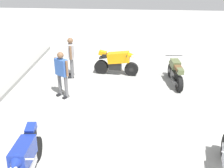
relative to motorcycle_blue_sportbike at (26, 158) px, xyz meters
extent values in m
plane|color=#9E9E99|center=(2.61, -2.11, -0.59)|extent=(40.00, 40.00, 0.00)
cylinder|color=black|center=(0.68, 0.06, -0.29)|extent=(0.62, 0.28, 0.60)
cylinder|color=silver|center=(0.68, 0.06, -0.29)|extent=(0.23, 0.20, 0.21)
cube|color=silver|center=(0.06, 0.01, -0.19)|extent=(0.58, 0.33, 0.32)
cube|color=navy|center=(-0.09, -0.01, 0.21)|extent=(1.02, 0.45, 0.57)
cone|color=navy|center=(-0.61, -0.05, 0.36)|extent=(0.38, 0.37, 0.39)
cube|color=black|center=(0.31, 0.03, 0.28)|extent=(0.62, 0.31, 0.12)
cube|color=navy|center=(0.61, 0.05, 0.36)|extent=(0.36, 0.25, 0.23)
cylinder|color=silver|center=(0.55, 0.13, 0.18)|extent=(0.40, 0.12, 0.17)
cylinder|color=silver|center=(0.57, -0.03, 0.18)|extent=(0.40, 0.12, 0.17)
cylinder|color=silver|center=(-0.47, -0.04, 0.38)|extent=(0.10, 0.70, 0.04)
cylinder|color=black|center=(6.19, -2.31, -0.29)|extent=(0.23, 0.61, 0.60)
cylinder|color=black|center=(6.35, -0.97, -0.29)|extent=(0.29, 0.62, 0.60)
cylinder|color=black|center=(6.19, -2.31, -0.29)|extent=(0.20, 0.23, 0.21)
cylinder|color=black|center=(6.35, -0.97, -0.29)|extent=(0.20, 0.23, 0.21)
cube|color=black|center=(6.27, -1.59, -0.19)|extent=(0.35, 0.59, 0.32)
cube|color=orange|center=(6.25, -1.74, 0.21)|extent=(0.48, 1.02, 0.57)
cone|color=orange|center=(6.19, -2.25, 0.36)|extent=(0.38, 0.39, 0.39)
cube|color=black|center=(6.30, -1.34, 0.28)|extent=(0.33, 0.63, 0.12)
cube|color=orange|center=(6.34, -1.04, 0.36)|extent=(0.26, 0.37, 0.23)
cylinder|color=black|center=(6.25, -1.08, 0.18)|extent=(0.14, 0.40, 0.17)
cylinder|color=black|center=(6.41, -1.10, 0.18)|extent=(0.14, 0.40, 0.17)
cylinder|color=black|center=(6.21, -2.11, 0.38)|extent=(0.70, 0.12, 0.04)
sphere|color=silver|center=(6.18, -2.33, 0.31)|extent=(0.16, 0.16, 0.16)
cylinder|color=black|center=(6.17, -4.01, -0.29)|extent=(0.61, 0.22, 0.60)
cylinder|color=black|center=(4.83, -4.16, -0.29)|extent=(0.61, 0.22, 0.60)
cylinder|color=#333333|center=(6.17, -4.01, -0.29)|extent=(0.23, 0.20, 0.21)
cylinder|color=#333333|center=(4.83, -4.16, -0.29)|extent=(0.23, 0.20, 0.21)
cube|color=#333333|center=(5.45, -4.09, -0.19)|extent=(0.59, 0.34, 0.32)
cube|color=#515B38|center=(5.65, -4.07, 0.21)|extent=(0.59, 0.38, 0.30)
cube|color=#515B38|center=(6.17, -4.01, 0.04)|extent=(0.45, 0.21, 0.08)
cube|color=brown|center=(5.20, -4.12, 0.23)|extent=(0.62, 0.32, 0.12)
cube|color=#515B38|center=(4.91, -4.15, 0.21)|extent=(0.34, 0.25, 0.18)
cylinder|color=#333333|center=(5.04, -3.97, -0.24)|extent=(0.57, 0.17, 0.16)
cylinder|color=#333333|center=(5.98, -4.03, 0.46)|extent=(0.11, 0.70, 0.04)
sphere|color=silver|center=(6.20, -4.01, 0.26)|extent=(0.16, 0.16, 0.16)
cylinder|color=#59595B|center=(6.05, 0.27, -0.17)|extent=(0.15, 0.15, 0.86)
cube|color=black|center=(6.04, 0.33, -0.55)|extent=(0.14, 0.27, 0.08)
cylinder|color=#59595B|center=(5.71, 0.21, -0.17)|extent=(0.15, 0.15, 0.86)
cube|color=black|center=(5.70, 0.27, -0.55)|extent=(0.14, 0.27, 0.08)
cube|color=#99999E|center=(5.88, 0.24, 0.56)|extent=(0.51, 0.30, 0.61)
cylinder|color=brown|center=(6.16, 0.29, 0.58)|extent=(0.10, 0.10, 0.57)
cylinder|color=brown|center=(5.60, 0.19, 0.58)|extent=(0.10, 0.10, 0.57)
sphere|color=brown|center=(5.88, 0.24, 1.01)|extent=(0.23, 0.23, 0.23)
cylinder|color=#59595B|center=(4.16, 0.32, -0.17)|extent=(0.18, 0.18, 0.86)
cube|color=black|center=(4.11, 0.35, -0.55)|extent=(0.27, 0.23, 0.08)
cylinder|color=#59595B|center=(3.97, 0.04, -0.17)|extent=(0.18, 0.18, 0.86)
cube|color=black|center=(3.92, 0.07, -0.55)|extent=(0.27, 0.23, 0.08)
cube|color=#3359A5|center=(4.07, 0.18, 0.57)|extent=(0.45, 0.52, 0.61)
cylinder|color=brown|center=(4.22, 0.42, 0.58)|extent=(0.12, 0.12, 0.57)
cylinder|color=brown|center=(3.91, -0.06, 0.58)|extent=(0.12, 0.12, 0.57)
sphere|color=brown|center=(4.07, 0.18, 1.02)|extent=(0.23, 0.23, 0.23)
camera|label=1|loc=(-4.48, -2.31, 4.07)|focal=42.38mm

